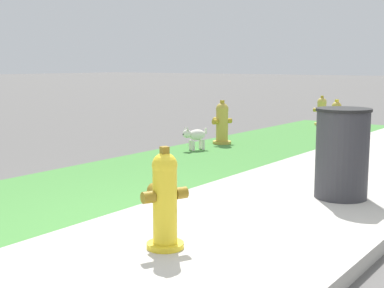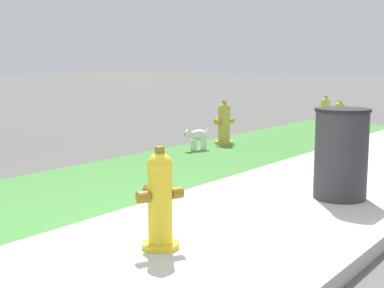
{
  "view_description": "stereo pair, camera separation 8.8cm",
  "coord_description": "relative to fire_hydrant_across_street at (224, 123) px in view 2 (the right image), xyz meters",
  "views": [
    {
      "loc": [
        -3.33,
        -2.37,
        1.39
      ],
      "look_at": [
        1.98,
        1.55,
        0.4
      ],
      "focal_mm": 50.0,
      "sensor_mm": 36.0,
      "label": 1
    },
    {
      "loc": [
        -3.28,
        -2.44,
        1.39
      ],
      "look_at": [
        1.98,
        1.55,
        0.4
      ],
      "focal_mm": 50.0,
      "sensor_mm": 36.0,
      "label": 2
    }
  ],
  "objects": [
    {
      "name": "ground_plane",
      "position": [
        -4.44,
        -2.72,
        -0.37
      ],
      "size": [
        120.0,
        120.0,
        0.0
      ],
      "primitive_type": "plane",
      "color": "#5B5956"
    },
    {
      "name": "sidewalk_pavement",
      "position": [
        -4.44,
        -2.72,
        -0.36
      ],
      "size": [
        18.0,
        2.22,
        0.01
      ],
      "primitive_type": "cube",
      "color": "#BCB7AD",
      "rests_on": "ground"
    },
    {
      "name": "grass_verge",
      "position": [
        -4.44,
        -0.55,
        -0.36
      ],
      "size": [
        18.0,
        2.12,
        0.01
      ],
      "primitive_type": "cube",
      "color": "#47893D",
      "rests_on": "ground"
    },
    {
      "name": "street_curb",
      "position": [
        -4.44,
        -3.91,
        -0.31
      ],
      "size": [
        18.0,
        0.16,
        0.12
      ],
      "primitive_type": "cube",
      "color": "#BCB7AD",
      "rests_on": "ground"
    },
    {
      "name": "fire_hydrant_across_street",
      "position": [
        0.0,
        0.0,
        0.0
      ],
      "size": [
        0.4,
        0.38,
        0.77
      ],
      "rotation": [
        0.0,
        0.0,
        5.96
      ],
      "color": "gold",
      "rests_on": "ground"
    },
    {
      "name": "fire_hydrant_by_grass_verge",
      "position": [
        -4.76,
        -2.61,
        0.01
      ],
      "size": [
        0.37,
        0.34,
        0.79
      ],
      "rotation": [
        0.0,
        0.0,
        5.87
      ],
      "color": "yellow",
      "rests_on": "ground"
    },
    {
      "name": "fire_hydrant_far_end",
      "position": [
        2.73,
        -1.0,
        -0.05
      ],
      "size": [
        0.38,
        0.35,
        0.67
      ],
      "rotation": [
        0.0,
        0.0,
        5.92
      ],
      "color": "gold",
      "rests_on": "ground"
    },
    {
      "name": "fire_hydrant_near_corner",
      "position": [
        3.78,
        -0.25,
        -0.05
      ],
      "size": [
        0.36,
        0.39,
        0.67
      ],
      "rotation": [
        0.0,
        0.0,
        4.87
      ],
      "color": "gold",
      "rests_on": "ground"
    },
    {
      "name": "small_white_dog",
      "position": [
        -0.85,
        -0.03,
        -0.13
      ],
      "size": [
        0.42,
        0.28,
        0.4
      ],
      "rotation": [
        0.0,
        0.0,
        2.75
      ],
      "color": "silver",
      "rests_on": "ground"
    },
    {
      "name": "trash_bin",
      "position": [
        -2.48,
        -3.11,
        0.11
      ],
      "size": [
        0.56,
        0.56,
        0.94
      ],
      "color": "#333338",
      "rests_on": "ground"
    }
  ]
}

